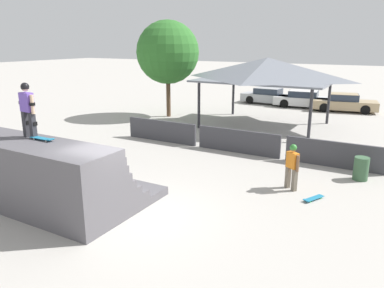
{
  "coord_description": "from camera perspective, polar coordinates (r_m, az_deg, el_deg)",
  "views": [
    {
      "loc": [
        6.51,
        -7.66,
        4.84
      ],
      "look_at": [
        -0.16,
        4.1,
        1.14
      ],
      "focal_mm": 35.0,
      "sensor_mm": 36.0,
      "label": 1
    }
  ],
  "objects": [
    {
      "name": "tree_beside_pavilion",
      "position": [
        24.81,
        -3.73,
        13.76
      ],
      "size": [
        4.04,
        4.04,
        6.21
      ],
      "color": "brown",
      "rests_on": "ground"
    },
    {
      "name": "skateboard_on_deck",
      "position": [
        11.7,
        -21.8,
        0.8
      ],
      "size": [
        0.85,
        0.21,
        0.09
      ],
      "rotation": [
        0.0,
        0.0,
        0.01
      ],
      "color": "silver",
      "rests_on": "quarter_pipe_ramp"
    },
    {
      "name": "trash_bin",
      "position": [
        14.82,
        24.35,
        -3.44
      ],
      "size": [
        0.52,
        0.52,
        0.85
      ],
      "primitive_type": "cylinder",
      "color": "#385B3D",
      "rests_on": "ground"
    },
    {
      "name": "ground_plane",
      "position": [
        11.16,
        -9.89,
        -10.66
      ],
      "size": [
        160.0,
        160.0,
        0.0
      ],
      "primitive_type": "plane",
      "color": "#ADA8A0"
    },
    {
      "name": "parked_car_tan",
      "position": [
        29.09,
        22.14,
        5.81
      ],
      "size": [
        4.63,
        2.52,
        1.27
      ],
      "rotation": [
        0.0,
        0.0,
        0.18
      ],
      "color": "tan",
      "rests_on": "ground"
    },
    {
      "name": "quarter_pipe_ramp",
      "position": [
        12.15,
        -21.21,
        -4.79
      ],
      "size": [
        5.45,
        3.69,
        2.07
      ],
      "color": "#565459",
      "rests_on": "ground"
    },
    {
      "name": "parked_car_white",
      "position": [
        29.86,
        16.73,
        6.51
      ],
      "size": [
        4.6,
        2.08,
        1.27
      ],
      "rotation": [
        0.0,
        0.0,
        0.09
      ],
      "color": "silver",
      "rests_on": "ground"
    },
    {
      "name": "pavilion_shelter",
      "position": [
        22.31,
        11.4,
        11.07
      ],
      "size": [
        7.35,
        5.79,
        3.97
      ],
      "color": "#2D2D33",
      "rests_on": "ground"
    },
    {
      "name": "skateboard_on_ground",
      "position": [
        12.55,
        17.98,
        -7.88
      ],
      "size": [
        0.54,
        0.82,
        0.09
      ],
      "rotation": [
        0.0,
        0.0,
        4.25
      ],
      "color": "green",
      "rests_on": "ground"
    },
    {
      "name": "skater_on_deck",
      "position": [
        12.02,
        -23.82,
        5.26
      ],
      "size": [
        0.7,
        0.24,
        1.64
      ],
      "rotation": [
        0.0,
        0.0,
        -0.07
      ],
      "color": "#2D2D33",
      "rests_on": "quarter_pipe_ramp"
    },
    {
      "name": "parked_car_silver",
      "position": [
        30.91,
        11.64,
        7.12
      ],
      "size": [
        4.42,
        1.84,
        1.27
      ],
      "rotation": [
        0.0,
        0.0,
        -0.04
      ],
      "color": "#A8AAAF",
      "rests_on": "ground"
    },
    {
      "name": "bystander_walking",
      "position": [
        12.94,
        15.03,
        -2.83
      ],
      "size": [
        0.57,
        0.43,
        1.58
      ],
      "rotation": [
        0.0,
        0.0,
        2.54
      ],
      "color": "#6B6051",
      "rests_on": "ground"
    },
    {
      "name": "barrier_fence",
      "position": [
        16.92,
        7.03,
        0.41
      ],
      "size": [
        12.16,
        0.12,
        1.05
      ],
      "color": "#3D3D42",
      "rests_on": "ground"
    }
  ]
}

